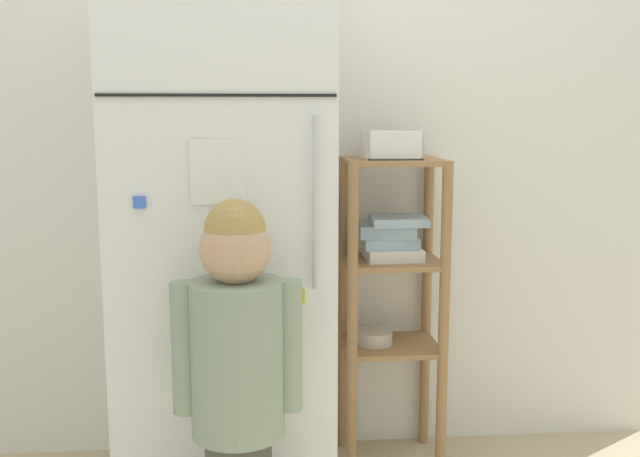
# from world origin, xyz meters

# --- Properties ---
(kitchen_wall_back) EXTENTS (2.64, 0.03, 2.21)m
(kitchen_wall_back) POSITION_xyz_m (0.00, 0.36, 1.10)
(kitchen_wall_back) COLOR silver
(kitchen_wall_back) RESTS_ON ground
(refrigerator) EXTENTS (0.64, 0.65, 1.71)m
(refrigerator) POSITION_xyz_m (-0.28, 0.02, 0.85)
(refrigerator) COLOR white
(refrigerator) RESTS_ON ground
(child_standing) EXTENTS (0.33, 0.24, 1.03)m
(child_standing) POSITION_xyz_m (-0.23, -0.45, 0.62)
(child_standing) COLOR #4A4C42
(child_standing) RESTS_ON ground
(pantry_shelf_unit) EXTENTS (0.34, 0.29, 1.08)m
(pantry_shelf_unit) POSITION_xyz_m (0.27, 0.19, 0.68)
(pantry_shelf_unit) COLOR #9E7247
(pantry_shelf_unit) RESTS_ON ground
(fruit_bin) EXTENTS (0.18, 0.19, 0.10)m
(fruit_bin) POSITION_xyz_m (0.27, 0.18, 1.12)
(fruit_bin) COLOR white
(fruit_bin) RESTS_ON pantry_shelf_unit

